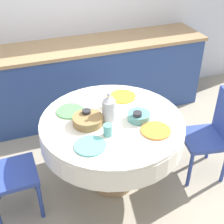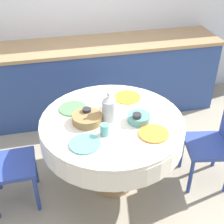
# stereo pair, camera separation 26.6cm
# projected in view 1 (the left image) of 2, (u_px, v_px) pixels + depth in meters

# --- Properties ---
(ground_plane) EXTENTS (12.00, 12.00, 0.00)m
(ground_plane) POSITION_uv_depth(u_px,v_px,m) (112.00, 181.00, 3.12)
(ground_plane) COLOR #9E937F
(wall_back) EXTENTS (7.00, 0.05, 2.60)m
(wall_back) POSITION_uv_depth(u_px,v_px,m) (65.00, 7.00, 3.69)
(wall_back) COLOR silver
(wall_back) RESTS_ON ground_plane
(kitchen_counter) EXTENTS (3.24, 0.64, 0.94)m
(kitchen_counter) POSITION_uv_depth(u_px,v_px,m) (76.00, 81.00, 3.89)
(kitchen_counter) COLOR #2D4784
(kitchen_counter) RESTS_ON ground_plane
(dining_table) EXTENTS (1.27, 1.27, 0.75)m
(dining_table) POSITION_uv_depth(u_px,v_px,m) (112.00, 131.00, 2.78)
(dining_table) COLOR tan
(dining_table) RESTS_ON ground_plane
(chair_left) EXTENTS (0.47, 0.47, 0.89)m
(chair_left) POSITION_uv_depth(u_px,v_px,m) (212.00, 132.00, 2.98)
(chair_left) COLOR #2D428E
(chair_left) RESTS_ON ground_plane
(chair_right) EXTENTS (0.41, 0.41, 0.89)m
(chair_right) POSITION_uv_depth(u_px,v_px,m) (1.00, 170.00, 2.56)
(chair_right) COLOR #2D428E
(chair_right) RESTS_ON ground_plane
(plate_near_left) EXTENTS (0.25, 0.25, 0.01)m
(plate_near_left) POSITION_uv_depth(u_px,v_px,m) (90.00, 146.00, 2.40)
(plate_near_left) COLOR #60BCB7
(plate_near_left) RESTS_ON dining_table
(cup_near_left) EXTENTS (0.07, 0.07, 0.10)m
(cup_near_left) POSITION_uv_depth(u_px,v_px,m) (108.00, 130.00, 2.50)
(cup_near_left) COLOR #5BA39E
(cup_near_left) RESTS_ON dining_table
(plate_near_right) EXTENTS (0.25, 0.25, 0.01)m
(plate_near_right) POSITION_uv_depth(u_px,v_px,m) (156.00, 130.00, 2.57)
(plate_near_right) COLOR orange
(plate_near_right) RESTS_ON dining_table
(cup_near_right) EXTENTS (0.07, 0.07, 0.10)m
(cup_near_right) POSITION_uv_depth(u_px,v_px,m) (137.00, 117.00, 2.65)
(cup_near_right) COLOR #28282D
(cup_near_right) RESTS_ON dining_table
(plate_far_left) EXTENTS (0.25, 0.25, 0.01)m
(plate_far_left) POSITION_uv_depth(u_px,v_px,m) (70.00, 111.00, 2.81)
(plate_far_left) COLOR #5BA85B
(plate_far_left) RESTS_ON dining_table
(cup_far_left) EXTENTS (0.07, 0.07, 0.10)m
(cup_far_left) POSITION_uv_depth(u_px,v_px,m) (87.00, 115.00, 2.68)
(cup_far_left) COLOR #28282D
(cup_far_left) RESTS_ON dining_table
(plate_far_right) EXTENTS (0.25, 0.25, 0.01)m
(plate_far_right) POSITION_uv_depth(u_px,v_px,m) (123.00, 96.00, 3.02)
(plate_far_right) COLOR yellow
(plate_far_right) RESTS_ON dining_table
(cup_far_right) EXTENTS (0.07, 0.07, 0.10)m
(cup_far_right) POSITION_uv_depth(u_px,v_px,m) (109.00, 102.00, 2.86)
(cup_far_right) COLOR #DBB766
(cup_far_right) RESTS_ON dining_table
(coffee_carafe) EXTENTS (0.12, 0.12, 0.27)m
(coffee_carafe) POSITION_uv_depth(u_px,v_px,m) (109.00, 109.00, 2.64)
(coffee_carafe) COLOR #B2B2B7
(coffee_carafe) RESTS_ON dining_table
(bread_basket) EXTENTS (0.26, 0.26, 0.07)m
(bread_basket) POSITION_uv_depth(u_px,v_px,m) (88.00, 120.00, 2.64)
(bread_basket) COLOR olive
(bread_basket) RESTS_ON dining_table
(fruit_bowl) EXTENTS (0.20, 0.20, 0.07)m
(fruit_bowl) POSITION_uv_depth(u_px,v_px,m) (139.00, 116.00, 2.69)
(fruit_bowl) COLOR #569993
(fruit_bowl) RESTS_ON dining_table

